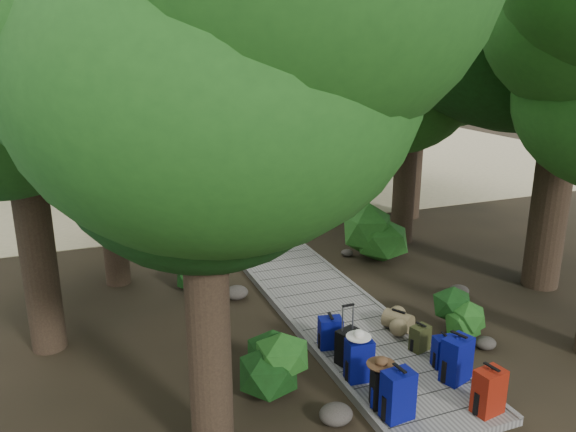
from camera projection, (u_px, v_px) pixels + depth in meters
name	position (u px, v px, depth m)	size (l,w,h in m)	color
ground	(314.00, 297.00, 12.03)	(120.00, 120.00, 0.00)	#302618
sand_beach	(176.00, 162.00, 26.31)	(40.00, 22.00, 0.02)	#C8B387
boardwalk	(297.00, 277.00, 12.91)	(2.00, 12.00, 0.12)	gray
backpack_left_a	(398.00, 392.00, 7.80)	(0.43, 0.30, 0.80)	navy
backpack_left_b	(384.00, 385.00, 8.08)	(0.37, 0.26, 0.68)	black
backpack_left_c	(359.00, 358.00, 8.72)	(0.41, 0.29, 0.76)	navy
backpack_left_d	(330.00, 331.00, 9.71)	(0.40, 0.29, 0.60)	navy
backpack_right_a	(489.00, 389.00, 7.93)	(0.41, 0.29, 0.74)	#951F09
backpack_right_b	(457.00, 357.00, 8.69)	(0.45, 0.32, 0.81)	navy
backpack_right_c	(444.00, 350.00, 9.12)	(0.34, 0.24, 0.57)	navy
backpack_right_d	(420.00, 337.00, 9.63)	(0.32, 0.23, 0.49)	#38391A
duffel_right_khaki	(398.00, 321.00, 10.35)	(0.35, 0.52, 0.35)	olive
suitcase_on_boardwalk	(347.00, 346.00, 9.24)	(0.38, 0.21, 0.59)	black
lone_suitcase_on_sand	(227.00, 193.00, 19.25)	(0.45, 0.26, 0.70)	black
hat_brown	(381.00, 361.00, 7.96)	(0.43, 0.43, 0.13)	#51351E
hat_white	(359.00, 333.00, 8.57)	(0.39, 0.39, 0.13)	silver
kayak	(134.00, 196.00, 19.55)	(0.79, 3.60, 0.36)	red
sun_lounger	(299.00, 179.00, 21.48)	(0.57, 1.77, 0.57)	silver
tree_right_b	(575.00, 23.00, 11.07)	(6.26, 6.26, 11.18)	black
tree_right_c	(410.00, 84.00, 14.32)	(4.91, 4.91, 8.50)	black
tree_right_d	(418.00, 47.00, 16.35)	(5.61, 5.61, 10.29)	black
tree_right_e	(331.00, 64.00, 18.68)	(5.12, 5.12, 9.22)	black
tree_right_f	(365.00, 57.00, 21.27)	(5.40, 5.40, 9.64)	black
tree_left_a	(201.00, 157.00, 6.32)	(4.72, 4.72, 7.87)	black
tree_left_b	(18.00, 109.00, 8.81)	(4.68, 4.68, 8.42)	black
tree_left_c	(103.00, 109.00, 11.66)	(4.49, 4.49, 7.81)	black
tree_back_a	(132.00, 65.00, 23.22)	(5.18, 5.18, 8.97)	black
tree_back_b	(209.00, 48.00, 25.67)	(5.75, 5.75, 10.26)	black
tree_back_c	(268.00, 66.00, 26.76)	(4.83, 4.83, 8.69)	black
tree_back_d	(37.00, 86.00, 22.08)	(4.43, 4.43, 7.38)	black
palm_right_a	(341.00, 83.00, 17.21)	(4.80, 4.80, 8.19)	#123C10
palm_right_b	(327.00, 66.00, 22.48)	(4.60, 4.60, 8.88)	#123C10
palm_right_c	(248.00, 90.00, 23.37)	(4.35, 4.35, 6.92)	#123C10
palm_left_a	(73.00, 125.00, 15.16)	(3.93, 3.93, 6.26)	#123C10
rock_left_a	(336.00, 414.00, 7.96)	(0.49, 0.44, 0.27)	#4C473F
rock_left_b	(218.00, 348.00, 9.76)	(0.40, 0.36, 0.22)	#4C473F
rock_left_c	(236.00, 292.00, 11.92)	(0.51, 0.46, 0.28)	#4C473F
rock_left_d	(190.00, 257.00, 14.13)	(0.30, 0.27, 0.16)	#4C473F
rock_right_a	(486.00, 343.00, 9.94)	(0.38, 0.34, 0.21)	#4C473F
rock_right_b	(459.00, 291.00, 12.03)	(0.45, 0.41, 0.25)	#4C473F
rock_right_c	(347.00, 253.00, 14.40)	(0.32, 0.28, 0.17)	#4C473F
shrub_left_a	(270.00, 360.00, 8.67)	(1.10, 1.10, 0.99)	#1E5419
shrub_left_b	(195.00, 272.00, 12.45)	(0.77, 0.77, 0.69)	#1E5419
shrub_left_c	(138.00, 224.00, 15.08)	(1.33, 1.33, 1.20)	#1E5419
shrub_right_a	(465.00, 314.00, 10.39)	(0.87, 0.87, 0.78)	#1E5419
shrub_right_b	(374.00, 234.00, 14.07)	(1.44, 1.44, 1.30)	#1E5419
shrub_right_c	(308.00, 207.00, 17.29)	(0.94, 0.94, 0.85)	#1E5419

